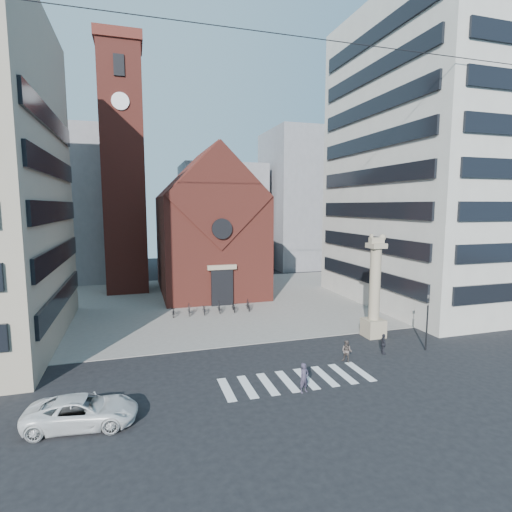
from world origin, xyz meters
The scene contains 21 objects.
ground centered at (0.00, 0.00, 0.00)m, with size 120.00×120.00×0.00m, color black.
piazza centered at (0.00, 19.00, 0.03)m, with size 46.00×30.00×0.05m, color gray.
zebra_crossing centered at (0.55, -3.00, 0.01)m, with size 10.20×3.20×0.01m, color white, non-canonical shape.
church centered at (0.00, 25.04, 7.98)m, with size 12.00×16.65×18.00m.
campanile centered at (-10.00, 28.00, 15.74)m, with size 5.50×5.50×31.20m.
building_right centered at (24.00, 12.00, 16.00)m, with size 18.00×22.00×32.00m, color beige.
bg_block_left centered at (-20.00, 40.00, 11.00)m, with size 16.00×14.00×22.00m, color gray.
bg_block_mid centered at (6.00, 45.00, 9.00)m, with size 14.00×12.00×18.00m, color gray.
bg_block_right centered at (22.00, 42.00, 12.00)m, with size 16.00×14.00×24.00m, color gray.
lion_column centered at (10.01, 3.00, 3.46)m, with size 1.63×1.60×8.68m.
traffic_light centered at (12.00, -1.00, 2.29)m, with size 0.13×0.16×4.30m.
white_car centered at (-11.77, -4.74, 0.75)m, with size 2.47×5.36×1.49m, color silver.
pedestrian_0 centered at (0.32, -4.66, 0.89)m, with size 0.65×0.43×1.78m, color #383144.
pedestrian_1 centered at (5.04, -1.32, 0.78)m, with size 0.76×0.59×1.57m, color #4F433F.
pedestrian_2 centered at (8.43, -0.72, 0.76)m, with size 0.90×0.37×1.53m, color #23232A.
scooter_0 centered at (-5.55, 14.02, 0.54)m, with size 0.66×1.88×0.99m, color black.
scooter_1 centered at (-4.01, 14.02, 0.60)m, with size 0.52×1.82×1.10m, color black.
scooter_2 centered at (-2.47, 14.02, 0.54)m, with size 0.66×1.88×0.99m, color black.
scooter_3 centered at (-0.93, 14.02, 0.60)m, with size 0.52×1.82×1.10m, color black.
scooter_4 centered at (0.61, 14.02, 0.54)m, with size 0.66×1.88×0.99m, color black.
scooter_5 centered at (2.15, 14.02, 0.60)m, with size 0.52×1.82×1.10m, color black.
Camera 1 is at (-8.91, -25.26, 10.97)m, focal length 28.00 mm.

